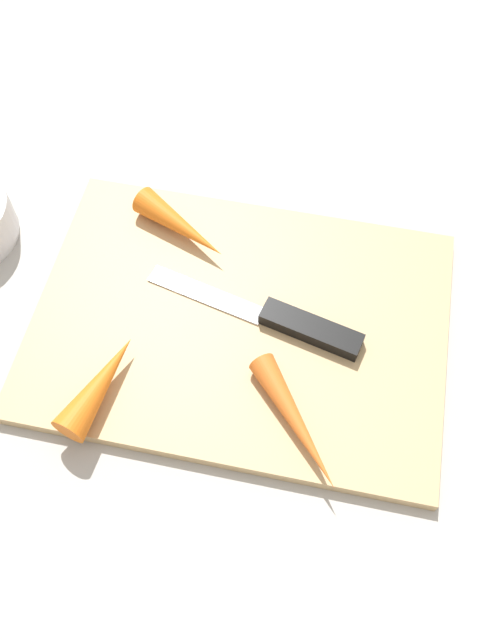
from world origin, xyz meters
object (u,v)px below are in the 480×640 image
(knife, at_px, (296,328))
(carrot_longest, at_px, (296,422))
(cutting_board, at_px, (240,323))
(carrot_shortest, at_px, (100,384))
(carrot_medium, at_px, (181,226))

(knife, height_order, carrot_longest, carrot_longest)
(knife, xyz_separation_m, carrot_longest, (-0.01, 0.09, 0.01))
(carrot_longest, bearing_deg, cutting_board, 177.32)
(carrot_longest, bearing_deg, carrot_shortest, -127.85)
(carrot_shortest, distance_m, carrot_medium, 0.17)
(carrot_longest, relative_size, carrot_medium, 1.19)
(carrot_shortest, bearing_deg, knife, -43.10)
(cutting_board, distance_m, carrot_longest, 0.11)
(carrot_longest, bearing_deg, carrot_medium, -179.39)
(knife, distance_m, carrot_longest, 0.09)
(cutting_board, distance_m, carrot_medium, 0.11)
(knife, distance_m, carrot_shortest, 0.17)
(cutting_board, bearing_deg, knife, 178.52)
(carrot_longest, xyz_separation_m, carrot_shortest, (0.16, 0.00, 0.00))
(knife, relative_size, carrot_medium, 2.00)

